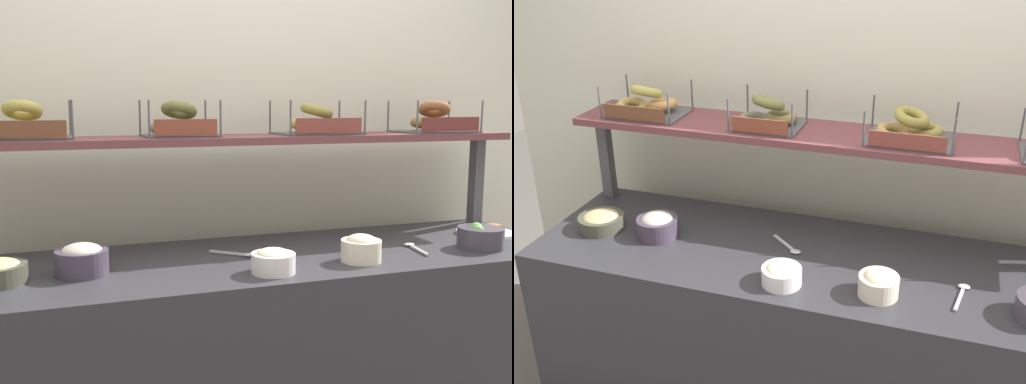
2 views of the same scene
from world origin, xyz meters
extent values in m
cube|color=silver|center=(0.00, 0.55, 1.20)|extent=(3.53, 0.06, 2.40)
cube|color=#2D2D33|center=(0.00, 0.00, 0.42)|extent=(2.33, 0.70, 0.85)
cube|color=#4C4C51|center=(-1.11, 0.27, 1.05)|extent=(0.05, 0.05, 0.40)
cube|color=brown|center=(0.00, 0.27, 1.26)|extent=(2.29, 0.32, 0.03)
cylinder|color=#43384B|center=(-0.69, -0.03, 0.89)|extent=(0.17, 0.17, 0.08)
ellipsoid|color=#BBB3A4|center=(-0.69, -0.03, 0.93)|extent=(0.14, 0.14, 0.06)
cylinder|color=white|center=(-0.09, -0.22, 0.88)|extent=(0.15, 0.15, 0.07)
ellipsoid|color=beige|center=(-0.09, -0.22, 0.91)|extent=(0.12, 0.12, 0.05)
cylinder|color=#444639|center=(-0.96, -0.04, 0.88)|extent=(0.19, 0.19, 0.06)
ellipsoid|color=tan|center=(-0.96, -0.04, 0.91)|extent=(0.15, 0.15, 0.04)
cylinder|color=beige|center=(0.25, -0.18, 0.89)|extent=(0.14, 0.14, 0.08)
ellipsoid|color=beige|center=(0.25, -0.18, 0.92)|extent=(0.11, 0.11, 0.05)
cube|color=#B7B7BC|center=(-0.17, 0.07, 0.86)|extent=(0.11, 0.10, 0.01)
ellipsoid|color=#B7B7BC|center=(-0.10, 0.01, 0.86)|extent=(0.04, 0.03, 0.01)
cube|color=#B7B7BC|center=(0.53, -0.13, 0.86)|extent=(0.03, 0.14, 0.01)
ellipsoid|color=#B7B7BC|center=(0.54, -0.04, 0.86)|extent=(0.04, 0.03, 0.01)
cube|color=#4C4C51|center=(-0.86, 0.27, 1.28)|extent=(0.34, 0.24, 0.01)
cylinder|color=#4C4C51|center=(-1.02, 0.15, 1.35)|extent=(0.01, 0.01, 0.14)
cylinder|color=#4C4C51|center=(-0.70, 0.15, 1.35)|extent=(0.01, 0.01, 0.14)
cylinder|color=#4C4C51|center=(-1.02, 0.38, 1.35)|extent=(0.01, 0.01, 0.14)
cylinder|color=#4C4C51|center=(-0.70, 0.38, 1.35)|extent=(0.01, 0.01, 0.14)
cube|color=brown|center=(-0.86, 0.15, 1.32)|extent=(0.29, 0.01, 0.06)
torus|color=tan|center=(-0.92, 0.24, 1.32)|extent=(0.20, 0.20, 0.06)
torus|color=tan|center=(-0.81, 0.30, 1.32)|extent=(0.20, 0.19, 0.06)
torus|color=tan|center=(-0.86, 0.27, 1.38)|extent=(0.17, 0.18, 0.09)
cube|color=#4C4C51|center=(-0.30, 0.27, 1.28)|extent=(0.28, 0.24, 0.01)
cylinder|color=#4C4C51|center=(-0.43, 0.15, 1.35)|extent=(0.01, 0.01, 0.14)
cylinder|color=#4C4C51|center=(-0.17, 0.15, 1.35)|extent=(0.01, 0.01, 0.14)
cylinder|color=#4C4C51|center=(-0.43, 0.38, 1.35)|extent=(0.01, 0.01, 0.14)
cylinder|color=#4C4C51|center=(-0.17, 0.38, 1.35)|extent=(0.01, 0.01, 0.14)
cube|color=brown|center=(-0.30, 0.15, 1.32)|extent=(0.24, 0.01, 0.06)
torus|color=#6E6D54|center=(-0.35, 0.24, 1.31)|extent=(0.16, 0.16, 0.05)
torus|color=olive|center=(-0.26, 0.30, 1.31)|extent=(0.16, 0.16, 0.05)
torus|color=olive|center=(-0.30, 0.27, 1.38)|extent=(0.20, 0.20, 0.08)
cube|color=#4C4C51|center=(0.28, 0.26, 1.28)|extent=(0.34, 0.24, 0.01)
cylinder|color=#4C4C51|center=(0.11, 0.15, 1.35)|extent=(0.01, 0.01, 0.14)
cylinder|color=#4C4C51|center=(0.44, 0.15, 1.35)|extent=(0.01, 0.01, 0.14)
cylinder|color=#4C4C51|center=(0.11, 0.38, 1.35)|extent=(0.01, 0.01, 0.14)
cylinder|color=#4C4C51|center=(0.44, 0.38, 1.35)|extent=(0.01, 0.01, 0.14)
cube|color=brown|center=(0.28, 0.14, 1.32)|extent=(0.29, 0.01, 0.06)
torus|color=#AB8749|center=(0.22, 0.23, 1.32)|extent=(0.20, 0.20, 0.06)
torus|color=olive|center=(0.33, 0.30, 1.31)|extent=(0.17, 0.17, 0.05)
torus|color=olive|center=(0.28, 0.26, 1.38)|extent=(0.18, 0.18, 0.07)
cylinder|color=#4C4C51|center=(0.68, 0.37, 1.35)|extent=(0.01, 0.01, 0.14)
camera|label=1|loc=(-0.77, -2.01, 1.40)|focal=41.86mm
camera|label=2|loc=(0.42, -1.97, 2.06)|focal=41.45mm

